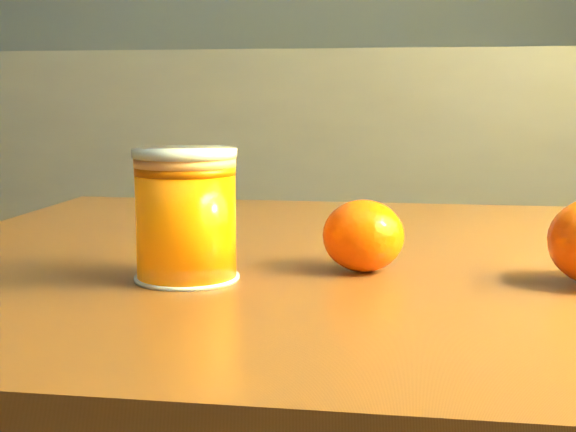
# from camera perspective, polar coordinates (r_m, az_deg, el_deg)

# --- Properties ---
(kitchen_counter) EXTENTS (3.15, 0.60, 0.90)m
(kitchen_counter) POSITION_cam_1_polar(r_m,az_deg,el_deg) (2.11, -16.83, -1.62)
(kitchen_counter) COLOR #545359
(kitchen_counter) RESTS_ON ground
(table) EXTENTS (0.92, 0.64, 0.69)m
(table) POSITION_cam_1_polar(r_m,az_deg,el_deg) (0.67, 12.46, -10.40)
(table) COLOR brown
(table) RESTS_ON ground
(juice_glass) EXTENTS (0.07, 0.07, 0.09)m
(juice_glass) POSITION_cam_1_polar(r_m,az_deg,el_deg) (0.56, -7.27, 0.04)
(juice_glass) COLOR orange
(juice_glass) RESTS_ON table
(orange_front) EXTENTS (0.06, 0.06, 0.05)m
(orange_front) POSITION_cam_1_polar(r_m,az_deg,el_deg) (0.58, 5.38, -1.40)
(orange_front) COLOR #FA5205
(orange_front) RESTS_ON table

